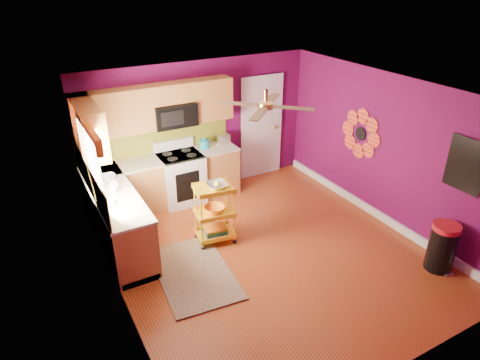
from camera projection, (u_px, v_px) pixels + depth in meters
ground at (269, 252)px, 6.62m from camera, size 5.00×5.00×0.00m
room_envelope at (274, 155)px, 5.90m from camera, size 4.54×5.04×2.52m
lower_cabinets at (145, 198)px, 7.27m from camera, size 2.81×2.31×0.94m
electric_range at (181, 178)px, 7.87m from camera, size 0.76×0.66×1.13m
upper_cabinetry at (136, 114)px, 6.98m from camera, size 2.80×2.30×1.26m
left_window at (90, 152)px, 5.71m from camera, size 0.08×1.35×1.08m
panel_door at (261, 128)px, 8.68m from camera, size 0.95×0.11×2.15m
right_wall_art at (403, 147)px, 6.67m from camera, size 0.04×2.74×1.04m
ceiling_fan at (266, 105)px, 5.75m from camera, size 1.01×1.01×0.26m
shag_rug at (194, 272)px, 6.16m from camera, size 1.14×1.71×0.02m
rolling_cart at (215, 211)px, 6.66m from camera, size 0.64×0.51×1.07m
trash_can at (442, 247)px, 6.11m from camera, size 0.47×0.48×0.74m
teal_kettle at (204, 144)px, 7.91m from camera, size 0.18×0.18×0.21m
toaster at (224, 139)px, 8.12m from camera, size 0.22×0.15×0.18m
soap_bottle_a at (112, 187)px, 6.33m from camera, size 0.08×0.08×0.18m
soap_bottle_b at (115, 185)px, 6.44m from camera, size 0.12×0.12×0.16m
counter_dish at (108, 177)px, 6.80m from camera, size 0.23×0.23×0.06m
counter_cup at (112, 201)px, 6.05m from camera, size 0.12×0.12×0.09m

